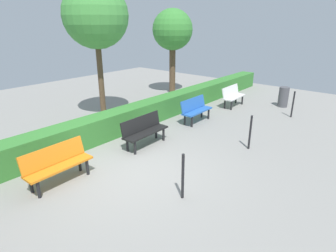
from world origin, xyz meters
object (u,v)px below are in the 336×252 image
(bench_white, at_px, (233,95))
(bench_blue, at_px, (196,109))
(bench_black, at_px, (144,130))
(bench_orange, at_px, (57,163))
(tree_near, at_px, (173,31))
(trash_bin, at_px, (283,97))
(tree_mid, at_px, (96,16))

(bench_white, relative_size, bench_blue, 0.97)
(bench_blue, relative_size, bench_black, 0.91)
(bench_orange, xyz_separation_m, tree_near, (-8.20, -3.39, 2.52))
(bench_blue, distance_m, bench_orange, 5.37)
(bench_white, distance_m, trash_bin, 2.14)
(bench_white, xyz_separation_m, tree_near, (-0.18, -3.46, 2.52))
(bench_blue, bearing_deg, tree_near, -130.86)
(trash_bin, bearing_deg, tree_near, -77.38)
(bench_white, xyz_separation_m, bench_orange, (8.02, -0.07, 0.00))
(bench_orange, bearing_deg, bench_white, 177.91)
(bench_blue, distance_m, tree_mid, 4.66)
(tree_near, distance_m, tree_mid, 4.70)
(tree_mid, bearing_deg, bench_black, 74.13)
(tree_near, bearing_deg, bench_black, 31.93)
(tree_near, relative_size, trash_bin, 4.76)
(bench_blue, height_order, trash_bin, bench_blue)
(trash_bin, bearing_deg, tree_mid, -39.06)
(bench_black, distance_m, bench_orange, 2.70)
(bench_black, distance_m, tree_mid, 4.40)
(bench_black, relative_size, tree_near, 0.38)
(bench_blue, bearing_deg, bench_white, 177.52)
(bench_white, bearing_deg, bench_orange, -2.13)
(bench_blue, distance_m, bench_black, 2.67)
(bench_blue, xyz_separation_m, trash_bin, (-3.98, 1.75, -0.06))
(bench_blue, height_order, tree_mid, tree_mid)
(bench_white, xyz_separation_m, bench_black, (5.32, -0.03, 0.00))
(bench_white, distance_m, bench_black, 5.32)
(bench_orange, distance_m, tree_mid, 5.57)
(bench_orange, relative_size, trash_bin, 1.81)
(bench_black, height_order, bench_orange, bench_black)
(bench_white, xyz_separation_m, trash_bin, (-1.33, 1.68, -0.06))
(bench_blue, relative_size, tree_near, 0.35)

